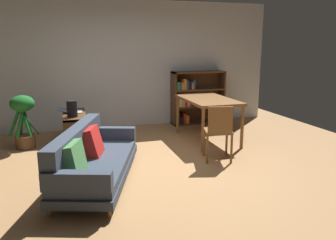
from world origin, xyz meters
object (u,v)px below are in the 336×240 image
Objects in this scene: fabric_couch at (92,158)px; dining_chair_near at (219,129)px; potted_floor_plant at (23,118)px; dining_table at (208,103)px; bookshelf at (194,98)px; open_laptop at (71,111)px; media_console at (75,129)px; desk_speaker at (72,109)px.

fabric_couch is 1.94m from dining_chair_near.
potted_floor_plant is 3.26m from dining_table.
open_laptop is at bearing -160.56° from bookshelf.
dining_table is 1.19× the size of bookshelf.
potted_floor_plant is at bearing 172.07° from dining_table.
potted_floor_plant reaches higher than dining_table.
media_console is at bearing -4.85° from potted_floor_plant.
media_console is 0.88m from potted_floor_plant.
dining_table is (2.38, -0.38, 0.43)m from media_console.
potted_floor_plant reaches higher than dining_chair_near.
fabric_couch is 3.77m from bookshelf.
potted_floor_plant is (-0.81, 0.37, -0.18)m from desk_speaker.
media_console is at bearing -61.87° from open_laptop.
bookshelf reaches higher than dining_chair_near.
media_console is at bearing 95.14° from fabric_couch.
desk_speaker is 3.01m from bookshelf.
potted_floor_plant reaches higher than media_console.
bookshelf is at bearing 21.51° from media_console.
dining_table is at bearing -1.78° from desk_speaker.
fabric_couch is 2.49× the size of dining_chair_near.
open_laptop is 0.30× the size of dining_table.
potted_floor_plant is 3.63m from bookshelf.
desk_speaker is (-0.04, -0.30, 0.43)m from media_console.
media_console is 0.53m from desk_speaker.
fabric_couch is 1.98× the size of media_console.
dining_chair_near is (2.07, -1.50, 0.21)m from media_console.
bookshelf is at bearing 26.62° from desk_speaker.
potted_floor_plant is 3.32m from dining_chair_near.
media_console is 0.33m from open_laptop.
desk_speaker is 2.41m from dining_table.
fabric_couch is 5.00× the size of open_laptop.
fabric_couch is 2.34× the size of potted_floor_plant.
open_laptop is at bearing 96.38° from fabric_couch.
potted_floor_plant is 1.06× the size of dining_chair_near.
desk_speaker is at bearing -88.14° from open_laptop.
open_laptop is 2.66m from dining_chair_near.
potted_floor_plant is at bearing 151.67° from dining_chair_near.
potted_floor_plant reaches higher than fabric_couch.
bookshelf is at bearing 79.13° from dining_table.
media_console is 0.77× the size of dining_table.
dining_chair_near is (1.92, 0.27, 0.18)m from fabric_couch.
dining_table is (2.41, -0.07, -0.00)m from desk_speaker.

